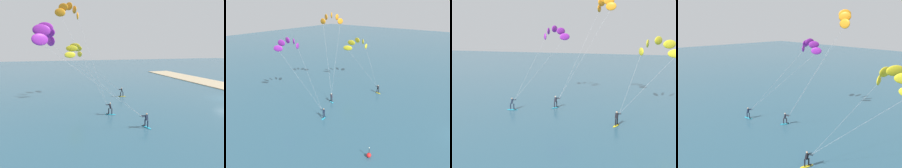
# 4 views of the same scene
# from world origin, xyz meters

# --- Properties ---
(kitesurfer_nearshore) EXTENTS (7.74, 10.80, 9.81)m
(kitesurfer_nearshore) POSITION_xyz_m (10.97, 24.50, 8.19)
(kitesurfer_nearshore) COLOR yellow
(kitesurfer_nearshore) RESTS_ON ground
(kitesurfer_mid_water) EXTENTS (8.05, 7.26, 15.33)m
(kitesurfer_mid_water) POSITION_xyz_m (3.58, 25.98, 13.55)
(kitesurfer_mid_water) COLOR #23ADD1
(kitesurfer_mid_water) RESTS_ON ground
(kitesurfer_far_out) EXTENTS (5.94, 11.96, 11.41)m
(kitesurfer_far_out) POSITION_xyz_m (-4.76, 28.93, 9.81)
(kitesurfer_far_out) COLOR #23ADD1
(kitesurfer_far_out) RESTS_ON ground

